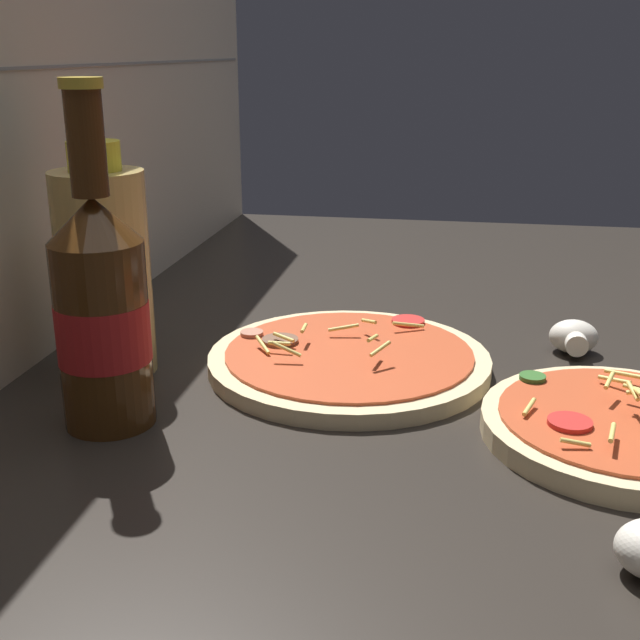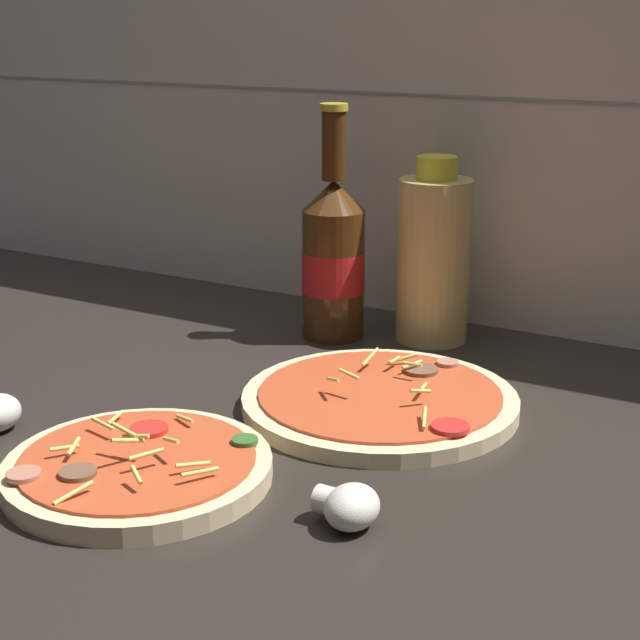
{
  "view_description": "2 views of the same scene",
  "coord_description": "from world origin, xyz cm",
  "px_view_note": "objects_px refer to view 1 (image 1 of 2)",
  "views": [
    {
      "loc": [
        -62.89,
        5.1,
        31.64
      ],
      "look_at": [
        -3.59,
        15.56,
        11.24
      ],
      "focal_mm": 45.0,
      "sensor_mm": 36.0,
      "label": 1
    },
    {
      "loc": [
        46.42,
        -65.14,
        39.56
      ],
      "look_at": [
        0.63,
        15.91,
        10.13
      ],
      "focal_mm": 55.0,
      "sensor_mm": 36.0,
      "label": 2
    }
  ],
  "objects_px": {
    "pizza_far": "(349,360)",
    "mushroom_right": "(574,337)",
    "pizza_near": "(625,427)",
    "beer_bottle": "(101,309)",
    "oil_bottle": "(104,270)"
  },
  "relations": [
    {
      "from": "oil_bottle",
      "to": "pizza_near",
      "type": "bearing_deg",
      "value": -98.24
    },
    {
      "from": "pizza_near",
      "to": "oil_bottle",
      "type": "xyz_separation_m",
      "value": [
        0.07,
        0.46,
        0.09
      ]
    },
    {
      "from": "beer_bottle",
      "to": "mushroom_right",
      "type": "height_order",
      "value": "beer_bottle"
    },
    {
      "from": "pizza_near",
      "to": "oil_bottle",
      "type": "height_order",
      "value": "oil_bottle"
    },
    {
      "from": "pizza_near",
      "to": "beer_bottle",
      "type": "height_order",
      "value": "beer_bottle"
    },
    {
      "from": "beer_bottle",
      "to": "mushroom_right",
      "type": "distance_m",
      "value": 0.46
    },
    {
      "from": "beer_bottle",
      "to": "pizza_near",
      "type": "bearing_deg",
      "value": -84.32
    },
    {
      "from": "pizza_far",
      "to": "beer_bottle",
      "type": "relative_size",
      "value": 0.99
    },
    {
      "from": "pizza_far",
      "to": "beer_bottle",
      "type": "height_order",
      "value": "beer_bottle"
    },
    {
      "from": "pizza_far",
      "to": "mushroom_right",
      "type": "relative_size",
      "value": 5.34
    },
    {
      "from": "pizza_far",
      "to": "mushroom_right",
      "type": "height_order",
      "value": "pizza_far"
    },
    {
      "from": "pizza_near",
      "to": "beer_bottle",
      "type": "distance_m",
      "value": 0.42
    },
    {
      "from": "pizza_far",
      "to": "oil_bottle",
      "type": "distance_m",
      "value": 0.24
    },
    {
      "from": "pizza_near",
      "to": "mushroom_right",
      "type": "height_order",
      "value": "pizza_near"
    },
    {
      "from": "oil_bottle",
      "to": "pizza_far",
      "type": "bearing_deg",
      "value": -79.22
    }
  ]
}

